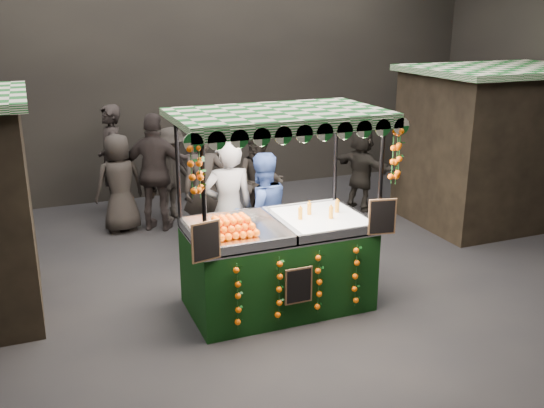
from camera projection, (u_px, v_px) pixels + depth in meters
name	position (u px, v px, depth m)	size (l,w,h in m)	color
ground	(295.00, 294.00, 7.73)	(12.00, 12.00, 0.00)	black
market_hall	(298.00, 18.00, 6.71)	(12.10, 10.10, 5.05)	black
neighbour_stall_right	(497.00, 144.00, 10.23)	(3.00, 2.20, 2.60)	black
juice_stall	(279.00, 250.00, 7.19)	(2.47, 1.45, 2.40)	black
vendor_grey	(228.00, 209.00, 8.05)	(0.73, 0.52, 1.87)	slate
vendor_blue	(262.00, 214.00, 8.13)	(0.87, 0.70, 1.70)	navy
shopper_0	(204.00, 189.00, 9.12)	(0.72, 0.54, 1.79)	#2B2623
shopper_1	(260.00, 183.00, 9.72)	(1.01, 0.97, 1.64)	black
shopper_2	(156.00, 173.00, 9.77)	(1.22, 0.97, 1.93)	#2A2322
shopper_3	(171.00, 174.00, 10.31)	(1.20, 1.08, 1.61)	black
shopper_4	(119.00, 183.00, 9.75)	(0.86, 0.64, 1.62)	black
shopper_5	(361.00, 169.00, 10.88)	(0.88, 1.47, 1.51)	black
shopper_6	(112.00, 160.00, 10.62)	(0.47, 0.71, 1.93)	black
shopper_7	(194.00, 158.00, 11.44)	(0.97, 0.87, 1.63)	#2D2524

